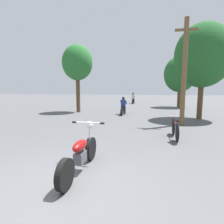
{
  "coord_description": "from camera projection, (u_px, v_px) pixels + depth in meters",
  "views": [
    {
      "loc": [
        1.64,
        -2.87,
        1.91
      ],
      "look_at": [
        0.04,
        4.75,
        0.9
      ],
      "focal_mm": 28.0,
      "sensor_mm": 36.0,
      "label": 1
    }
  ],
  "objects": [
    {
      "name": "ground_plane",
      "position": [
        59.0,
        189.0,
        3.36
      ],
      "size": [
        120.0,
        120.0,
        0.0
      ],
      "primitive_type": "plane",
      "color": "#515154"
    },
    {
      "name": "utility_pole",
      "position": [
        184.0,
        71.0,
        9.07
      ],
      "size": [
        1.1,
        0.24,
        5.51
      ],
      "color": "brown",
      "rests_on": "ground"
    },
    {
      "name": "roadside_tree_right_near",
      "position": [
        203.0,
        56.0,
        10.83
      ],
      "size": [
        3.44,
        3.09,
        5.98
      ],
      "color": "#513A23",
      "rests_on": "ground"
    },
    {
      "name": "roadside_tree_right_far",
      "position": [
        180.0,
        74.0,
        18.43
      ],
      "size": [
        3.31,
        2.98,
        5.43
      ],
      "color": "#513A23",
      "rests_on": "ground"
    },
    {
      "name": "roadside_tree_left",
      "position": [
        77.0,
        63.0,
        14.38
      ],
      "size": [
        2.53,
        2.27,
        5.56
      ],
      "color": "#513A23",
      "rests_on": "ground"
    },
    {
      "name": "motorcycle_foreground",
      "position": [
        81.0,
        153.0,
        4.06
      ],
      "size": [
        0.86,
        2.12,
        1.08
      ],
      "color": "black",
      "rests_on": "ground"
    },
    {
      "name": "motorcycle_rider_lead",
      "position": [
        123.0,
        108.0,
        13.5
      ],
      "size": [
        0.5,
        2.11,
        1.35
      ],
      "color": "black",
      "rests_on": "ground"
    },
    {
      "name": "motorcycle_rider_far",
      "position": [
        133.0,
        99.0,
        23.89
      ],
      "size": [
        0.5,
        2.08,
        1.47
      ],
      "color": "black",
      "rests_on": "ground"
    },
    {
      "name": "bicycle_parked",
      "position": [
        175.0,
        129.0,
        6.8
      ],
      "size": [
        0.44,
        1.7,
        0.83
      ],
      "color": "black",
      "rests_on": "ground"
    }
  ]
}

